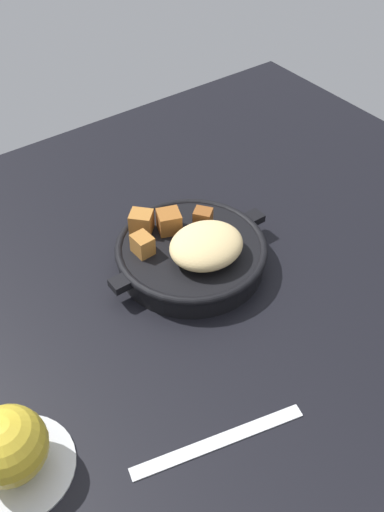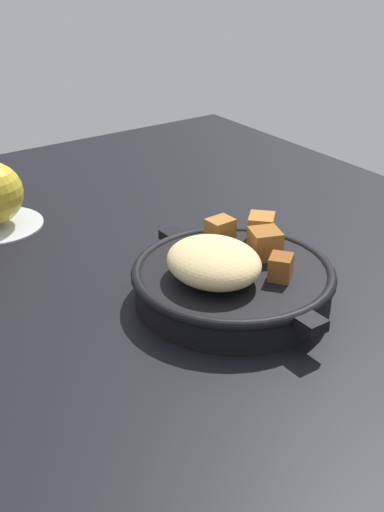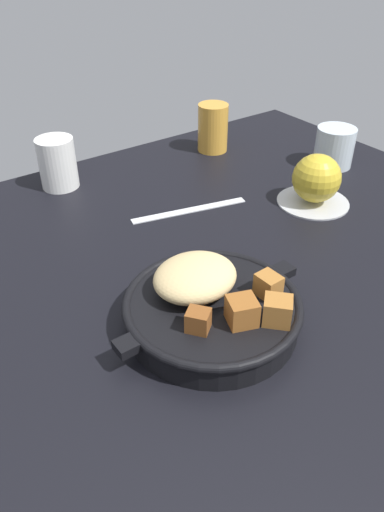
% 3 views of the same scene
% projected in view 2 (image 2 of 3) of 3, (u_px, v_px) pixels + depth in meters
% --- Properties ---
extents(ground_plane, '(1.18, 0.99, 0.02)m').
position_uv_depth(ground_plane, '(173.00, 308.00, 0.73)').
color(ground_plane, black).
extents(cast_iron_skillet, '(0.26, 0.22, 0.08)m').
position_uv_depth(cast_iron_skillet, '(231.00, 277.00, 0.71)').
color(cast_iron_skillet, black).
rests_on(cast_iron_skillet, ground_plane).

